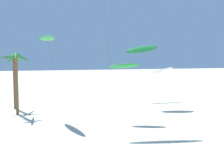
{
  "coord_description": "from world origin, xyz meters",
  "views": [
    {
      "loc": [
        -4.84,
        3.32,
        9.37
      ],
      "look_at": [
        -0.34,
        24.02,
        7.83
      ],
      "focal_mm": 36.88,
      "sensor_mm": 36.0,
      "label": 1
    }
  ],
  "objects_px": {
    "flying_kite_0": "(142,49)",
    "palm_tree_3": "(14,63)",
    "flying_kite_2": "(159,71)",
    "flying_kite_5": "(47,38)",
    "flying_kite_4": "(124,66)",
    "palm_tree_4": "(16,67)"
  },
  "relations": [
    {
      "from": "palm_tree_4",
      "to": "flying_kite_5",
      "type": "distance_m",
      "value": 7.45
    },
    {
      "from": "flying_kite_4",
      "to": "flying_kite_5",
      "type": "distance_m",
      "value": 11.85
    },
    {
      "from": "flying_kite_0",
      "to": "flying_kite_2",
      "type": "relative_size",
      "value": 1.36
    },
    {
      "from": "palm_tree_4",
      "to": "flying_kite_4",
      "type": "distance_m",
      "value": 17.03
    },
    {
      "from": "palm_tree_4",
      "to": "flying_kite_0",
      "type": "bearing_deg",
      "value": 19.37
    },
    {
      "from": "palm_tree_4",
      "to": "flying_kite_0",
      "type": "relative_size",
      "value": 0.83
    },
    {
      "from": "palm_tree_4",
      "to": "flying_kite_4",
      "type": "height_order",
      "value": "palm_tree_4"
    },
    {
      "from": "flying_kite_2",
      "to": "flying_kite_0",
      "type": "bearing_deg",
      "value": 90.92
    },
    {
      "from": "flying_kite_0",
      "to": "palm_tree_3",
      "type": "bearing_deg",
      "value": -170.61
    },
    {
      "from": "palm_tree_3",
      "to": "palm_tree_4",
      "type": "relative_size",
      "value": 0.97
    },
    {
      "from": "palm_tree_3",
      "to": "flying_kite_4",
      "type": "distance_m",
      "value": 20.02
    },
    {
      "from": "palm_tree_4",
      "to": "flying_kite_4",
      "type": "bearing_deg",
      "value": -22.45
    },
    {
      "from": "flying_kite_0",
      "to": "flying_kite_4",
      "type": "relative_size",
      "value": 1.27
    },
    {
      "from": "flying_kite_4",
      "to": "flying_kite_5",
      "type": "height_order",
      "value": "flying_kite_5"
    },
    {
      "from": "flying_kite_2",
      "to": "flying_kite_4",
      "type": "height_order",
      "value": "flying_kite_4"
    },
    {
      "from": "flying_kite_4",
      "to": "palm_tree_4",
      "type": "bearing_deg",
      "value": 157.55
    },
    {
      "from": "flying_kite_5",
      "to": "flying_kite_4",
      "type": "bearing_deg",
      "value": -14.51
    },
    {
      "from": "palm_tree_3",
      "to": "palm_tree_4",
      "type": "bearing_deg",
      "value": -74.43
    },
    {
      "from": "palm_tree_4",
      "to": "flying_kite_5",
      "type": "xyz_separation_m",
      "value": [
        4.92,
        -3.7,
        4.19
      ]
    },
    {
      "from": "palm_tree_4",
      "to": "flying_kite_5",
      "type": "bearing_deg",
      "value": -36.97
    },
    {
      "from": "flying_kite_2",
      "to": "flying_kite_5",
      "type": "relative_size",
      "value": 0.71
    },
    {
      "from": "palm_tree_3",
      "to": "flying_kite_4",
      "type": "relative_size",
      "value": 1.02
    }
  ]
}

